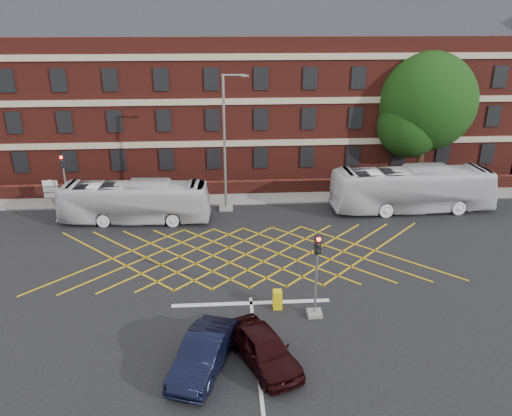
{
  "coord_description": "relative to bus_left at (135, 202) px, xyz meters",
  "views": [
    {
      "loc": [
        -1.24,
        -25.22,
        13.64
      ],
      "look_at": [
        0.59,
        1.5,
        3.22
      ],
      "focal_mm": 35.0,
      "sensor_mm": 36.0,
      "label": 1
    }
  ],
  "objects": [
    {
      "name": "far_pavement",
      "position": [
        7.45,
        4.18,
        -1.39
      ],
      "size": [
        60.0,
        3.0,
        0.12
      ],
      "primitive_type": "cube",
      "color": "slate",
      "rests_on": "ground"
    },
    {
      "name": "direction_signs",
      "position": [
        -6.72,
        3.2,
        -0.07
      ],
      "size": [
        1.1,
        0.16,
        2.2
      ],
      "color": "gray",
      "rests_on": "ground"
    },
    {
      "name": "ground",
      "position": [
        7.45,
        -7.82,
        -1.45
      ],
      "size": [
        120.0,
        120.0,
        0.0
      ],
      "primitive_type": "plane",
      "color": "black",
      "rests_on": "ground"
    },
    {
      "name": "stop_line",
      "position": [
        7.45,
        -11.32,
        -1.44
      ],
      "size": [
        8.0,
        0.3,
        0.02
      ],
      "primitive_type": "cube",
      "color": "silver",
      "rests_on": "ground"
    },
    {
      "name": "bus_right",
      "position": [
        20.04,
        0.72,
        0.21
      ],
      "size": [
        11.94,
        3.09,
        3.31
      ],
      "primitive_type": "imported",
      "rotation": [
        0.0,
        0.0,
        1.6
      ],
      "color": "silver",
      "rests_on": "ground"
    },
    {
      "name": "boundary_wall",
      "position": [
        7.45,
        5.18,
        -0.9
      ],
      "size": [
        56.0,
        0.5,
        1.1
      ],
      "primitive_type": "cube",
      "color": "#521B15",
      "rests_on": "ground"
    },
    {
      "name": "utility_cabinet",
      "position": [
        8.73,
        -11.85,
        -0.96
      ],
      "size": [
        0.44,
        0.44,
        0.98
      ],
      "primitive_type": "cube",
      "color": "#D9BB0C",
      "rests_on": "ground"
    },
    {
      "name": "bus_left",
      "position": [
        0.0,
        0.0,
        0.0
      ],
      "size": [
        10.5,
        3.05,
        2.89
      ],
      "primitive_type": "imported",
      "rotation": [
        0.0,
        0.0,
        1.51
      ],
      "color": "silver",
      "rests_on": "ground"
    },
    {
      "name": "victorian_building",
      "position": [
        7.7,
        14.18,
        6.39
      ],
      "size": [
        51.0,
        12.17,
        20.4
      ],
      "color": "#5B1E17",
      "rests_on": "ground"
    },
    {
      "name": "box_junction_hatching",
      "position": [
        7.45,
        -5.82,
        -1.44
      ],
      "size": [
        8.22,
        8.22,
        0.02
      ],
      "primitive_type": "cube",
      "rotation": [
        0.0,
        0.0,
        0.79
      ],
      "color": "#CC990C",
      "rests_on": "ground"
    },
    {
      "name": "traffic_light_far",
      "position": [
        -5.32,
        2.41,
        0.32
      ],
      "size": [
        0.7,
        0.7,
        4.27
      ],
      "color": "slate",
      "rests_on": "ground"
    },
    {
      "name": "car_maroon",
      "position": [
        7.71,
        -15.99,
        -0.7
      ],
      "size": [
        3.35,
        4.74,
        1.5
      ],
      "primitive_type": "imported",
      "rotation": [
        0.0,
        0.0,
        0.4
      ],
      "color": "black",
      "rests_on": "ground"
    },
    {
      "name": "centre_line",
      "position": [
        7.45,
        -17.82,
        -1.44
      ],
      "size": [
        0.15,
        14.0,
        0.02
      ],
      "primitive_type": "cube",
      "color": "silver",
      "rests_on": "ground"
    },
    {
      "name": "deciduous_tree",
      "position": [
        23.44,
        8.48,
        4.76
      ],
      "size": [
        8.42,
        8.39,
        10.98
      ],
      "color": "black",
      "rests_on": "ground"
    },
    {
      "name": "car_navy",
      "position": [
        5.22,
        -16.15,
        -0.69
      ],
      "size": [
        2.99,
        4.83,
        1.5
      ],
      "primitive_type": "imported",
      "rotation": [
        0.0,
        0.0,
        -0.33
      ],
      "color": "black",
      "rests_on": "ground"
    },
    {
      "name": "street_lamp",
      "position": [
        6.41,
        1.86,
        2.02
      ],
      "size": [
        2.25,
        1.0,
        9.85
      ],
      "color": "slate",
      "rests_on": "ground"
    },
    {
      "name": "traffic_light_near",
      "position": [
        10.46,
        -12.61,
        0.32
      ],
      "size": [
        0.7,
        0.7,
        4.27
      ],
      "color": "slate",
      "rests_on": "ground"
    }
  ]
}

